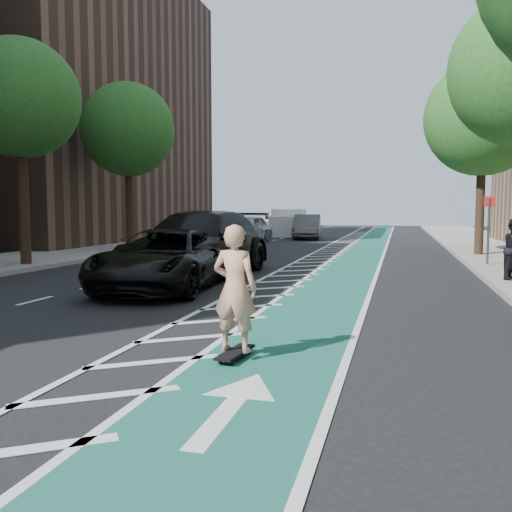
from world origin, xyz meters
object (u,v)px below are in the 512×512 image
(suv_near, at_px, (166,259))
(skateboarder, at_px, (235,288))
(barrel_a, at_px, (120,270))
(suv_far, at_px, (199,244))

(suv_near, bearing_deg, skateboarder, -61.60)
(skateboarder, xyz_separation_m, barrel_a, (-5.07, 6.00, -0.55))
(skateboarder, bearing_deg, barrel_a, -43.01)
(suv_near, distance_m, suv_far, 2.69)
(skateboarder, distance_m, suv_far, 9.26)
(suv_near, relative_size, suv_far, 0.80)
(skateboarder, relative_size, barrel_a, 1.87)
(skateboarder, relative_size, suv_near, 0.31)
(suv_near, bearing_deg, barrel_a, 167.94)
(suv_far, height_order, barrel_a, suv_far)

